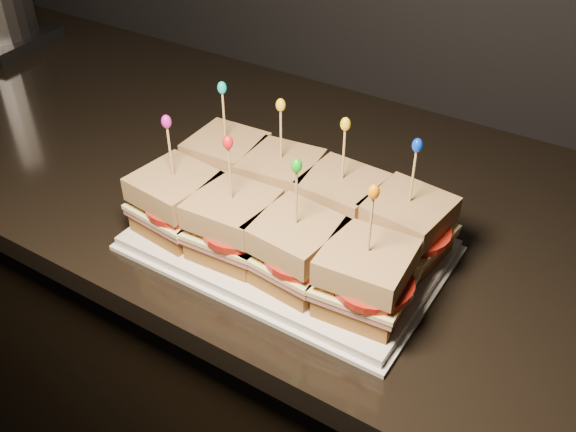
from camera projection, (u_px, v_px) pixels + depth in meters
The scene contains 60 objects.
cabinet at pixel (380, 420), 1.15m from camera, with size 2.57×0.61×0.83m, color black.
granite_slab at pixel (407, 229), 0.89m from camera, with size 2.61×0.65×0.04m, color black.
platter at pixel (288, 245), 0.82m from camera, with size 0.38×0.23×0.02m, color white.
platter_rim at pixel (288, 248), 0.82m from camera, with size 0.39×0.24×0.01m, color white.
sandwich_0_bread_bot at pixel (228, 180), 0.90m from camera, with size 0.09×0.09×0.02m, color brown.
sandwich_0_ham at pixel (227, 170), 0.89m from camera, with size 0.10×0.09×0.01m, color #C36060.
sandwich_0_cheese at pixel (227, 166), 0.89m from camera, with size 0.10×0.10×0.01m, color #FBF19B.
sandwich_0_tomato at pixel (231, 166), 0.87m from camera, with size 0.09×0.09×0.01m, color #AC1D13.
sandwich_0_bread_top at pixel (226, 149), 0.87m from camera, with size 0.09×0.09×0.03m, color brown.
sandwich_0_pick at pixel (224, 119), 0.84m from camera, with size 0.00×0.00×0.09m, color tan.
sandwich_0_frill at pixel (222, 88), 0.81m from camera, with size 0.01×0.01×0.02m, color #0ABABE.
sandwich_1_bread_bot at pixel (281, 200), 0.86m from camera, with size 0.09×0.09×0.02m, color brown.
sandwich_1_ham at pixel (281, 190), 0.85m from camera, with size 0.10×0.09×0.01m, color #C36060.
sandwich_1_cheese at pixel (281, 186), 0.85m from camera, with size 0.10×0.10×0.01m, color #FBF19B.
sandwich_1_tomato at pixel (286, 186), 0.83m from camera, with size 0.09×0.09×0.01m, color #AC1D13.
sandwich_1_bread_top at pixel (281, 168), 0.83m from camera, with size 0.09×0.09×0.03m, color brown.
sandwich_1_pick at pixel (281, 137), 0.80m from camera, with size 0.00×0.00×0.09m, color tan.
sandwich_1_frill at pixel (281, 105), 0.78m from camera, with size 0.01×0.01×0.02m, color yellow.
sandwich_2_bread_bot at pixel (339, 222), 0.82m from camera, with size 0.09×0.09×0.02m, color brown.
sandwich_2_ham at pixel (340, 211), 0.81m from camera, with size 0.10×0.09×0.01m, color #C36060.
sandwich_2_cheese at pixel (340, 207), 0.81m from camera, with size 0.10×0.10×0.01m, color #FBF19B.
sandwich_2_tomato at pixel (347, 207), 0.79m from camera, with size 0.09×0.09×0.01m, color #AC1D13.
sandwich_2_bread_top at pixel (341, 189), 0.79m from camera, with size 0.09×0.09×0.03m, color brown.
sandwich_2_pick at pixel (343, 157), 0.76m from camera, with size 0.00×0.00×0.09m, color tan.
sandwich_2_frill at pixel (345, 124), 0.74m from camera, with size 0.01×0.01×0.02m, color yellow.
sandwich_3_bread_bot at pixel (403, 245), 0.78m from camera, with size 0.09×0.09×0.02m, color brown.
sandwich_3_ham at pixel (405, 235), 0.77m from camera, with size 0.10×0.09×0.01m, color #C36060.
sandwich_3_cheese at pixel (405, 230), 0.77m from camera, with size 0.10×0.10×0.01m, color #FBF19B.
sandwich_3_tomato at pixel (413, 231), 0.76m from camera, with size 0.09×0.09×0.01m, color #AC1D13.
sandwich_3_bread_top at pixel (408, 212), 0.75m from camera, with size 0.09×0.09×0.03m, color brown.
sandwich_3_pick at pixel (412, 180), 0.73m from camera, with size 0.00×0.00×0.09m, color tan.
sandwich_3_frill at pixel (417, 145), 0.70m from camera, with size 0.01×0.01×0.02m, color #0532CE.
sandwich_4_bread_bot at pixel (179, 219), 0.83m from camera, with size 0.09×0.09×0.02m, color brown.
sandwich_4_ham at pixel (177, 209), 0.82m from camera, with size 0.10×0.09×0.01m, color #C36060.
sandwich_4_cheese at pixel (177, 204), 0.81m from camera, with size 0.10×0.10×0.01m, color #FBF19B.
sandwich_4_tomato at pixel (180, 205), 0.80m from camera, with size 0.09×0.09×0.01m, color #AC1D13.
sandwich_4_bread_top at pixel (175, 186), 0.80m from camera, with size 0.09×0.09×0.03m, color brown.
sandwich_4_pick at pixel (170, 155), 0.77m from camera, with size 0.00×0.00×0.09m, color tan.
sandwich_4_frill at pixel (166, 122), 0.74m from camera, with size 0.01×0.01×0.02m, color #C215A4.
sandwich_5_bread_bot at pixel (234, 242), 0.79m from camera, with size 0.09×0.09×0.02m, color brown.
sandwich_5_ham at pixel (234, 232), 0.78m from camera, with size 0.10×0.09×0.01m, color #C36060.
sandwich_5_cheese at pixel (233, 227), 0.77m from camera, with size 0.10×0.10×0.01m, color #FBF19B.
sandwich_5_tomato at pixel (238, 228), 0.76m from camera, with size 0.09×0.09×0.01m, color #AC1D13.
sandwich_5_bread_top at pixel (232, 209), 0.76m from camera, with size 0.09×0.09×0.03m, color brown.
sandwich_5_pick at pixel (230, 177), 0.73m from camera, with size 0.00×0.00×0.09m, color tan.
sandwich_5_frill at pixel (228, 142), 0.70m from camera, with size 0.01×0.01×0.02m, color red.
sandwich_6_bread_bot at pixel (296, 268), 0.75m from camera, with size 0.09×0.09×0.02m, color brown.
sandwich_6_ham at pixel (296, 257), 0.74m from camera, with size 0.10×0.09×0.01m, color #C36060.
sandwich_6_cheese at pixel (296, 253), 0.74m from camera, with size 0.10×0.10×0.01m, color #FBF19B.
sandwich_6_tomato at pixel (302, 254), 0.72m from camera, with size 0.09×0.09×0.01m, color #AC1D13.
sandwich_6_bread_top at pixel (296, 234), 0.72m from camera, with size 0.09×0.09×0.03m, color brown.
sandwich_6_pick at pixel (296, 201), 0.69m from camera, with size 0.00×0.00×0.09m, color tan.
sandwich_6_frill at pixel (297, 166), 0.67m from camera, with size 0.01×0.01×0.02m, color #15AE16.
sandwich_7_bread_bot at pixel (364, 297), 0.71m from camera, with size 0.09×0.09×0.02m, color brown.
sandwich_7_ham at pixel (365, 286), 0.70m from camera, with size 0.10×0.09×0.01m, color #C36060.
sandwich_7_cheese at pixel (365, 281), 0.70m from camera, with size 0.10×0.10×0.01m, color #FBF19B.
sandwich_7_tomato at pixel (373, 283), 0.68m from camera, with size 0.09×0.09×0.01m, color #AC1D13.
sandwich_7_bread_top at pixel (367, 262), 0.68m from camera, with size 0.09×0.09×0.03m, color brown.
sandwich_7_pick at pixel (370, 228), 0.65m from camera, with size 0.00×0.00×0.09m, color tan.
sandwich_7_frill at pixel (374, 192), 0.63m from camera, with size 0.01×0.01×0.02m, color orange.
Camera 1 is at (0.74, 1.01, 1.40)m, focal length 40.00 mm.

